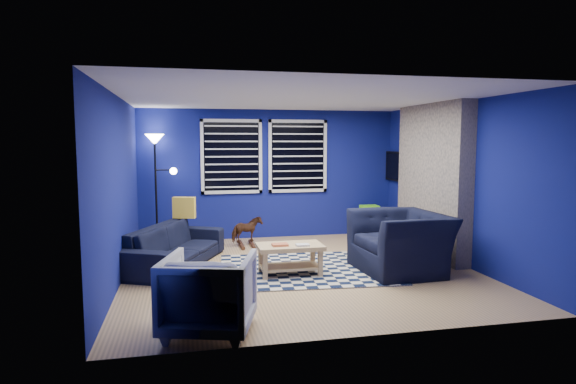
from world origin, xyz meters
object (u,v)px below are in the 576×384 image
at_px(rocking_horse, 247,230).
at_px(cabinet, 369,223).
at_px(armchair_big, 400,242).
at_px(coffee_table, 290,253).
at_px(tv, 397,166).
at_px(armchair_bent, 209,293).
at_px(floor_lamp, 156,154).
at_px(sofa, 175,246).

bearing_deg(rocking_horse, cabinet, -105.60).
xyz_separation_m(armchair_big, coffee_table, (-1.61, 0.15, -0.11)).
relative_size(tv, rocking_horse, 1.81).
distance_m(armchair_bent, coffee_table, 2.21).
bearing_deg(armchair_big, tv, 153.03).
height_order(tv, floor_lamp, floor_lamp).
xyz_separation_m(coffee_table, cabinet, (2.12, 2.34, -0.04)).
bearing_deg(armchair_bent, sofa, -65.72).
distance_m(tv, sofa, 4.60).
relative_size(armchair_bent, rocking_horse, 1.57).
bearing_deg(armchair_bent, coffee_table, -107.31).
height_order(armchair_big, rocking_horse, armchair_big).
relative_size(tv, armchair_bent, 1.15).
height_order(cabinet, floor_lamp, floor_lamp).
bearing_deg(coffee_table, cabinet, 47.79).
height_order(armchair_bent, rocking_horse, armchair_bent).
xyz_separation_m(tv, rocking_horse, (-3.01, -0.25, -1.10)).
xyz_separation_m(tv, sofa, (-4.25, -1.36, -1.09)).
relative_size(sofa, armchair_big, 1.58).
bearing_deg(tv, cabinet, 169.01).
bearing_deg(rocking_horse, tv, -108.93).
relative_size(tv, floor_lamp, 0.50).
distance_m(sofa, rocking_horse, 1.67).
height_order(armchair_big, floor_lamp, floor_lamp).
relative_size(rocking_horse, coffee_table, 0.60).
xyz_separation_m(cabinet, floor_lamp, (-4.05, 0.14, 1.37)).
bearing_deg(tv, coffee_table, -139.81).
xyz_separation_m(armchair_big, rocking_horse, (-1.97, 2.13, -0.13)).
bearing_deg(armchair_bent, cabinet, -112.38).
distance_m(rocking_horse, floor_lamp, 2.13).
bearing_deg(rocking_horse, sofa, 108.11).
height_order(sofa, armchair_big, armchair_big).
height_order(rocking_horse, coffee_table, rocking_horse).
bearing_deg(coffee_table, armchair_bent, -123.61).
bearing_deg(cabinet, floor_lamp, -157.68).
distance_m(sofa, armchair_big, 3.38).
bearing_deg(sofa, floor_lamp, 36.19).
height_order(tv, rocking_horse, tv).
bearing_deg(tv, sofa, -162.23).
height_order(tv, armchair_bent, tv).
bearing_deg(floor_lamp, coffee_table, -52.24).
xyz_separation_m(armchair_bent, floor_lamp, (-0.70, 4.32, 1.26)).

